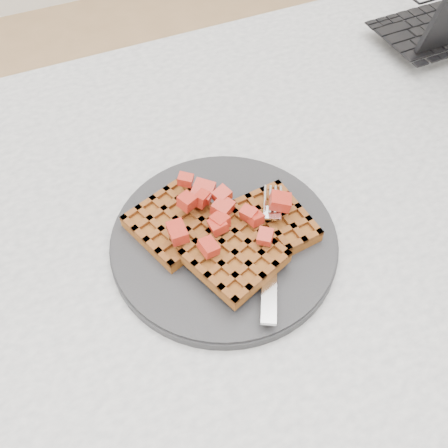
% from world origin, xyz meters
% --- Properties ---
extents(ground, '(4.00, 4.00, 0.00)m').
position_xyz_m(ground, '(0.00, 0.00, 0.00)').
color(ground, tan).
rests_on(ground, ground).
extents(table, '(1.20, 0.80, 0.75)m').
position_xyz_m(table, '(0.00, 0.00, 0.64)').
color(table, beige).
rests_on(table, ground).
extents(plate, '(0.26, 0.26, 0.02)m').
position_xyz_m(plate, '(-0.16, -0.03, 0.76)').
color(plate, black).
rests_on(plate, table).
extents(waffles, '(0.20, 0.19, 0.03)m').
position_xyz_m(waffles, '(-0.16, -0.03, 0.78)').
color(waffles, brown).
rests_on(waffles, plate).
extents(strawberry_pile, '(0.15, 0.15, 0.02)m').
position_xyz_m(strawberry_pile, '(-0.16, -0.03, 0.80)').
color(strawberry_pile, maroon).
rests_on(strawberry_pile, waffles).
extents(fork, '(0.11, 0.17, 0.02)m').
position_xyz_m(fork, '(-0.12, -0.07, 0.77)').
color(fork, silver).
rests_on(fork, plate).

